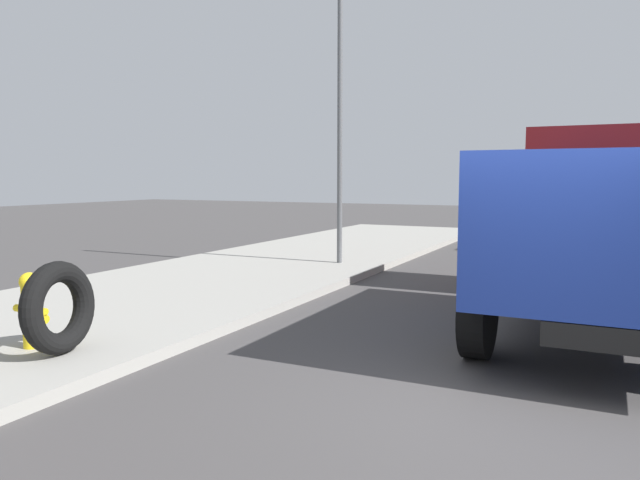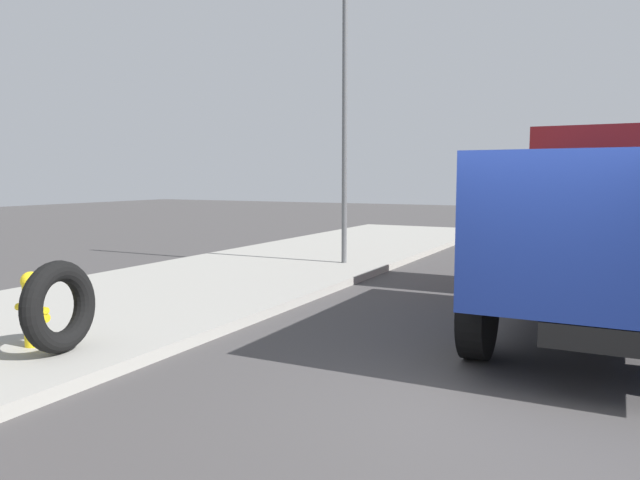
% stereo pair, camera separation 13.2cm
% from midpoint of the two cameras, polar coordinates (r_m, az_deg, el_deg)
% --- Properties ---
extents(ground_plane, '(80.00, 80.00, 0.00)m').
position_cam_midpoint_polar(ground_plane, '(6.03, 18.17, -15.10)').
color(ground_plane, '#423F3F').
extents(sidewalk_curb, '(36.00, 5.00, 0.15)m').
position_cam_midpoint_polar(sidewalk_curb, '(9.37, -25.63, -7.35)').
color(sidewalk_curb, '#99968E').
rests_on(sidewalk_curb, ground).
extents(fire_hydrant, '(0.22, 0.50, 0.89)m').
position_cam_midpoint_polar(fire_hydrant, '(7.81, -26.30, -5.80)').
color(fire_hydrant, yellow).
rests_on(fire_hydrant, sidewalk_curb).
extents(loose_tire, '(1.08, 0.43, 1.07)m').
position_cam_midpoint_polar(loose_tire, '(7.39, -24.12, -5.91)').
color(loose_tire, black).
rests_on(loose_tire, sidewalk_curb).
extents(dump_truck_blue, '(7.02, 2.84, 3.00)m').
position_cam_midpoint_polar(dump_truck_blue, '(9.56, 24.92, 2.26)').
color(dump_truck_blue, '#1E3899').
rests_on(dump_truck_blue, ground).
extents(dump_truck_gray, '(7.08, 2.98, 3.00)m').
position_cam_midpoint_polar(dump_truck_gray, '(20.79, 27.27, 3.87)').
color(dump_truck_gray, slate).
rests_on(dump_truck_gray, ground).
extents(street_light_pole, '(0.12, 0.12, 6.98)m').
position_cam_midpoint_polar(street_light_pole, '(13.97, 1.63, 12.15)').
color(street_light_pole, '#595B5E').
rests_on(street_light_pole, sidewalk_curb).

